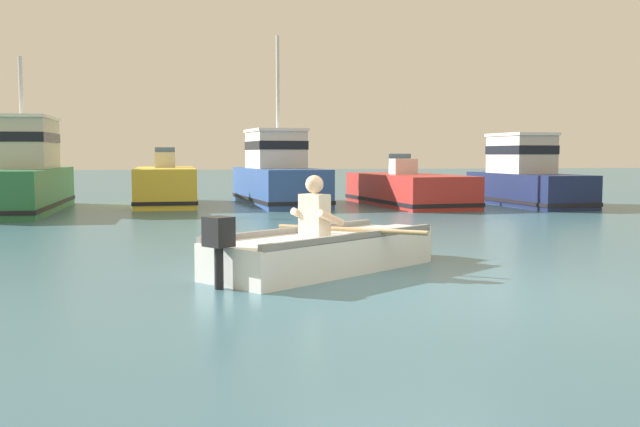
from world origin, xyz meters
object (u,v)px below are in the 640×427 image
moored_boat_green (24,176)px  moored_boat_blue (278,176)px  moored_boat_red (408,190)px  moored_boat_yellow (165,187)px  moored_boat_navy (526,179)px  rowboat_with_person (327,250)px

moored_boat_green → moored_boat_blue: 6.74m
moored_boat_blue → moored_boat_red: moored_boat_blue is taller
moored_boat_yellow → moored_boat_navy: (9.97, -1.92, 0.24)m
moored_boat_yellow → rowboat_with_person: bearing=-79.9°
rowboat_with_person → moored_boat_navy: 12.97m
moored_boat_green → moored_boat_red: (10.18, 0.22, -0.48)m
moored_boat_navy → rowboat_with_person: bearing=-126.9°
rowboat_with_person → moored_boat_yellow: bearing=100.1°
moored_boat_yellow → moored_boat_blue: (3.17, -0.33, 0.30)m
moored_boat_yellow → moored_boat_navy: size_ratio=0.95×
moored_boat_green → rowboat_with_person: bearing=-62.2°
moored_boat_yellow → moored_boat_blue: 3.20m
moored_boat_green → moored_boat_navy: bearing=-1.5°
moored_boat_navy → moored_boat_yellow: bearing=169.1°
moored_boat_yellow → moored_boat_blue: bearing=-5.9°
moored_boat_yellow → moored_boat_red: bearing=-11.3°
moored_boat_green → moored_boat_red: bearing=1.2°
rowboat_with_person → moored_boat_yellow: (-2.19, 12.28, 0.26)m
rowboat_with_person → moored_boat_green: size_ratio=0.55×
moored_boat_green → moored_boat_navy: 13.44m
rowboat_with_person → moored_boat_red: 11.85m
moored_boat_green → moored_boat_yellow: size_ratio=1.33×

